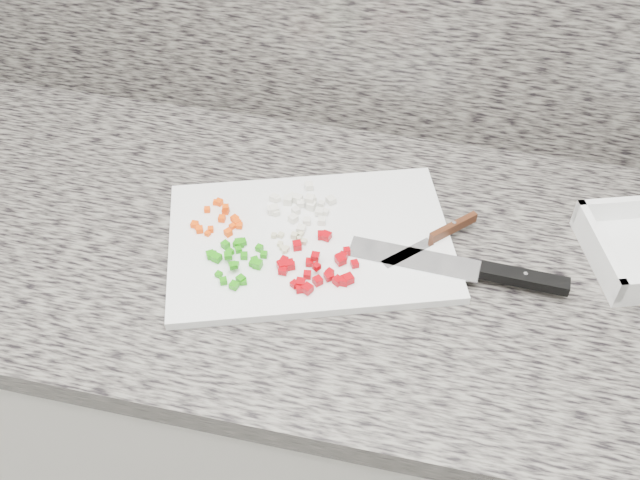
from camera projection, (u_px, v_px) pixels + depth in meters
The scene contains 10 objects.
cabinet at pixel (346, 411), 1.41m from camera, with size 3.92×0.62×0.86m, color silver.
countertop at pixel (354, 258), 1.09m from camera, with size 3.96×0.64×0.04m, color slate.
cutting_board at pixel (310, 241), 1.08m from camera, with size 0.42×0.28×0.01m, color white.
carrot_pile at pixel (220, 220), 1.09m from camera, with size 0.08×0.08×0.02m.
onion_pile at pixel (300, 206), 1.11m from camera, with size 0.11×0.11×0.02m.
green_pepper_pile at pixel (237, 259), 1.03m from camera, with size 0.09×0.10×0.02m.
red_pepper_pile at pixel (315, 267), 1.02m from camera, with size 0.12×0.12×0.02m.
garlic_pile at pixel (290, 240), 1.06m from camera, with size 0.06×0.05×0.01m.
chef_knife at pixel (485, 271), 1.02m from camera, with size 0.32×0.05×0.02m.
paring_knife at pixel (442, 234), 1.07m from camera, with size 0.13×0.14×0.02m.
Camera 1 is at (0.11, 0.71, 1.68)m, focal length 40.00 mm.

